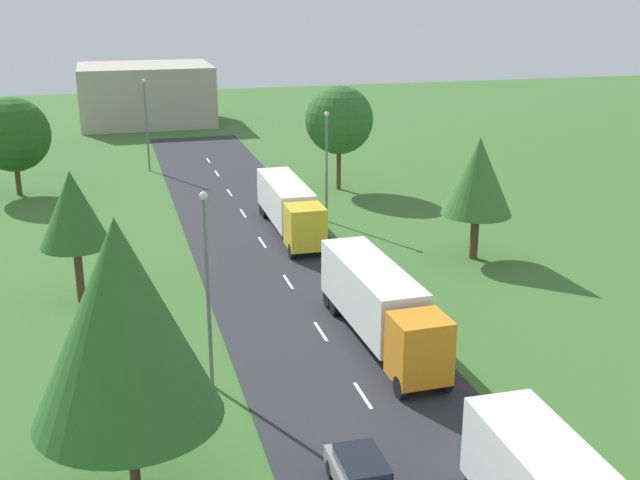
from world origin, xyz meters
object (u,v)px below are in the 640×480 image
truck_second (379,303)px  tree_birch (478,177)px  tree_elm (339,120)px  truck_third (289,205)px  tree_oak (122,321)px  lamppost_fourth (146,121)px  distant_building (146,94)px  lamppost_third (327,161)px  lamppost_second (207,282)px  tree_pine (13,135)px  tree_ash (73,210)px  car_third (363,477)px

truck_second → tree_birch: size_ratio=1.48×
tree_elm → truck_third: bearing=-121.9°
tree_oak → lamppost_fourth: bearing=85.8°
truck_second → distant_building: size_ratio=0.71×
lamppost_third → tree_birch: lamppost_third is taller
lamppost_second → tree_pine: lamppost_second is taller
tree_oak → tree_elm: bearing=64.1°
lamppost_second → tree_elm: tree_elm is taller
lamppost_second → tree_oak: size_ratio=0.89×
lamppost_fourth → distant_building: bearing=86.8°
truck_third → lamppost_third: 4.85m
tree_ash → distant_building: 62.14m
lamppost_second → tree_pine: size_ratio=1.08×
tree_birch → tree_pine: bearing=140.0°
truck_third → tree_birch: 13.99m
truck_second → car_third: (-4.67, -11.69, -1.39)m
lamppost_second → lamppost_fourth: bearing=89.9°
truck_third → tree_birch: (10.46, -8.62, 3.44)m
tree_birch → distant_building: size_ratio=0.48×
tree_elm → distant_building: bearing=109.2°
car_third → tree_pine: tree_pine is taller
tree_oak → distant_building: 80.95m
lamppost_fourth → distant_building: lamppost_fourth is taller
tree_ash → lamppost_third: bearing=33.3°
truck_third → tree_pine: bearing=139.7°
truck_second → lamppost_second: lamppost_second is taller
lamppost_third → tree_elm: (3.77, 9.37, 1.47)m
tree_elm → lamppost_fourth: bearing=143.1°
truck_third → tree_elm: size_ratio=1.37×
tree_oak → truck_third: bearing=66.7°
lamppost_third → tree_birch: bearing=-57.1°
lamppost_third → tree_pine: 27.62m
lamppost_third → tree_pine: (-23.38, 14.70, 0.56)m
tree_birch → tree_pine: tree_pine is taller
lamppost_second → distant_building: bearing=88.7°
tree_oak → tree_elm: 44.67m
lamppost_fourth → tree_ash: 33.46m
tree_ash → tree_birch: bearing=2.1°
lamppost_fourth → tree_oak: (-3.78, -52.00, 1.70)m
truck_third → tree_elm: 14.25m
tree_pine → distant_building: bearing=69.7°
lamppost_fourth → truck_third: bearing=-70.0°
car_third → lamppost_fourth: bearing=94.1°
lamppost_fourth → tree_pine: (-11.43, -6.48, 0.32)m
truck_second → tree_elm: 31.92m
tree_birch → tree_elm: 20.49m
truck_third → lamppost_second: bearing=-111.8°
lamppost_third → tree_pine: size_ratio=1.00×
truck_third → tree_elm: bearing=58.1°
truck_second → tree_birch: tree_birch is taller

